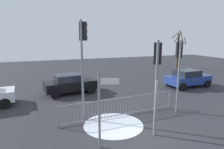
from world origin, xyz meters
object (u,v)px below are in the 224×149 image
at_px(traffic_light_foreground_left, 179,60).
at_px(car_black_trailing, 70,83).
at_px(traffic_light_foreground_right, 157,67).
at_px(bare_tree_left, 178,49).
at_px(car_blue_mid, 188,78).
at_px(traffic_light_rear_left, 83,48).
at_px(direction_sign_post, 101,106).

xyz_separation_m(traffic_light_foreground_left, car_black_trailing, (-5.20, 5.74, -2.22)).
bearing_deg(traffic_light_foreground_right, bare_tree_left, 83.78).
distance_m(car_black_trailing, car_blue_mid, 9.81).
distance_m(traffic_light_foreground_left, bare_tree_left, 16.34).
relative_size(traffic_light_rear_left, traffic_light_foreground_left, 1.24).
relative_size(car_blue_mid, bare_tree_left, 0.78).
distance_m(traffic_light_rear_left, car_black_trailing, 5.78).
height_order(direction_sign_post, car_blue_mid, direction_sign_post).
bearing_deg(car_black_trailing, bare_tree_left, 17.38).
relative_size(traffic_light_foreground_left, car_black_trailing, 1.02).
distance_m(traffic_light_foreground_left, direction_sign_post, 5.82).
distance_m(car_black_trailing, bare_tree_left, 17.04).
relative_size(traffic_light_foreground_right, traffic_light_rear_left, 0.82).
xyz_separation_m(direction_sign_post, bare_tree_left, (15.47, 14.92, 0.88)).
relative_size(traffic_light_foreground_right, traffic_light_foreground_left, 1.01).
bearing_deg(traffic_light_rear_left, bare_tree_left, 82.65).
relative_size(traffic_light_rear_left, direction_sign_post, 1.68).
bearing_deg(traffic_light_foreground_left, car_black_trailing, 150.72).
xyz_separation_m(traffic_light_foreground_right, traffic_light_foreground_left, (2.67, 1.94, -0.03)).
xyz_separation_m(car_black_trailing, car_blue_mid, (9.68, -1.57, 0.00)).
xyz_separation_m(traffic_light_foreground_right, bare_tree_left, (12.91, 14.67, -0.46)).
height_order(traffic_light_foreground_left, car_black_trailing, traffic_light_foreground_left).
bearing_deg(car_black_trailing, direction_sign_post, -97.22).
relative_size(traffic_light_rear_left, car_blue_mid, 1.30).
bearing_deg(car_blue_mid, traffic_light_rear_left, -163.98).
relative_size(direction_sign_post, bare_tree_left, 0.60).
distance_m(traffic_light_foreground_right, traffic_light_rear_left, 3.76).
xyz_separation_m(traffic_light_foreground_right, car_black_trailing, (-2.53, 7.68, -2.26)).
bearing_deg(car_black_trailing, car_blue_mid, -16.21).
height_order(traffic_light_foreground_right, traffic_light_rear_left, traffic_light_rear_left).
bearing_deg(car_black_trailing, traffic_light_foreground_left, -54.82).
bearing_deg(direction_sign_post, traffic_light_foreground_left, 43.48).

